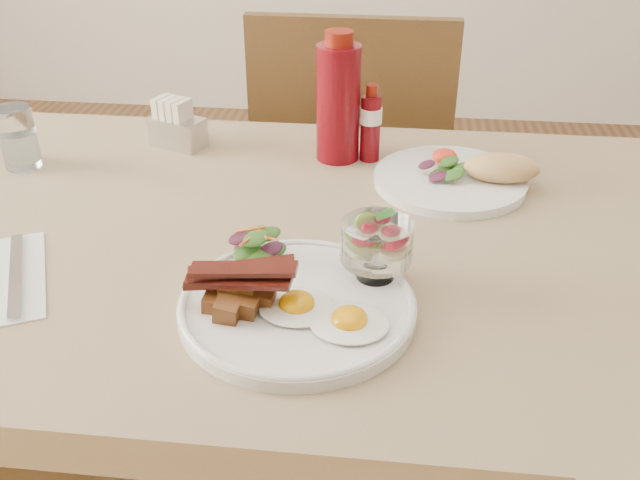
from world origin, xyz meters
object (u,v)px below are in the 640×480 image
fruit_cup (377,242)px  sugar_caddy (176,126)px  main_plate (297,307)px  ketchup_bottle (338,101)px  second_plate (462,176)px  chair_far (352,182)px  water_glass (19,141)px  hot_sauce_bottle (370,124)px  table (320,297)px

fruit_cup → sugar_caddy: bearing=132.4°
main_plate → sugar_caddy: size_ratio=2.64×
ketchup_bottle → second_plate: bearing=-22.0°
main_plate → second_plate: bearing=60.0°
chair_far → sugar_caddy: size_ratio=8.77×
chair_far → ketchup_bottle: (-0.00, -0.37, 0.33)m
second_plate → fruit_cup: bearing=-112.3°
main_plate → ketchup_bottle: 0.46m
fruit_cup → ketchup_bottle: size_ratio=0.41×
water_glass → main_plate: bearing=-34.7°
fruit_cup → water_glass: (-0.60, 0.29, -0.02)m
main_plate → sugar_caddy: sugar_caddy is taller
fruit_cup → chair_far: bearing=96.0°
chair_far → main_plate: bearing=-90.6°
ketchup_bottle → sugar_caddy: bearing=176.1°
second_plate → hot_sauce_bottle: (-0.15, 0.08, 0.05)m
ketchup_bottle → water_glass: size_ratio=2.11×
chair_far → ketchup_bottle: size_ratio=4.30×
hot_sauce_bottle → water_glass: bearing=-170.7°
table → main_plate: (-0.01, -0.16, 0.10)m
sugar_caddy → hot_sauce_bottle: bearing=18.4°
ketchup_bottle → water_glass: ketchup_bottle is taller
main_plate → water_glass: size_ratio=2.73×
second_plate → water_glass: 0.73m
chair_far → water_glass: (-0.52, -0.47, 0.27)m
table → main_plate: main_plate is taller
fruit_cup → hot_sauce_bottle: 0.39m
sugar_caddy → water_glass: size_ratio=1.03×
fruit_cup → sugar_caddy: 0.55m
ketchup_bottle → sugar_caddy: size_ratio=2.04×
main_plate → second_plate: size_ratio=1.06×
table → chair_far: (0.00, 0.66, -0.14)m
table → ketchup_bottle: 0.35m
fruit_cup → water_glass: fruit_cup is taller
table → water_glass: bearing=159.4°
chair_far → hot_sauce_bottle: 0.48m
ketchup_bottle → hot_sauce_bottle: size_ratio=1.64×
sugar_caddy → water_glass: 0.26m
ketchup_bottle → chair_far: bearing=89.6°
sugar_caddy → water_glass: bearing=-131.9°
table → ketchup_bottle: bearing=90.5°
ketchup_bottle → hot_sauce_bottle: ketchup_bottle is taller
chair_far → table: bearing=-90.0°
second_plate → sugar_caddy: (-0.49, 0.10, 0.02)m
water_glass → ketchup_bottle: bearing=10.3°
second_plate → hot_sauce_bottle: size_ratio=2.00×
fruit_cup → sugar_caddy: (-0.37, 0.41, -0.03)m
chair_far → hot_sauce_bottle: (0.05, -0.37, 0.29)m
table → second_plate: (0.20, 0.21, 0.10)m
hot_sauce_bottle → water_glass: hot_sauce_bottle is taller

